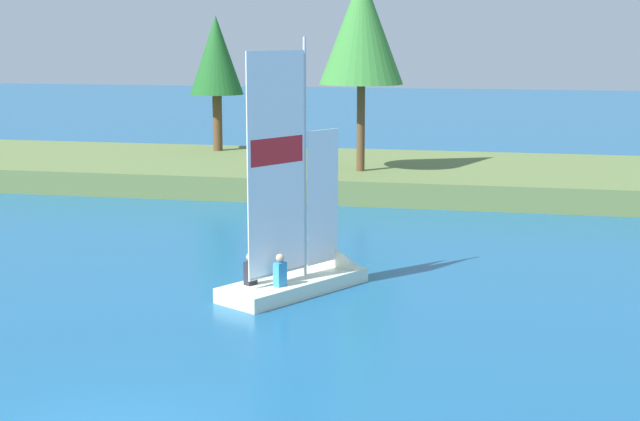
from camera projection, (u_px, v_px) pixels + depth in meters
name	position (u px, v px, depth m)	size (l,w,h in m)	color
shore_bank	(375.00, 175.00, 40.19)	(80.00, 10.13, 0.94)	#5B703D
shoreline_tree_midleft	(216.00, 56.00, 43.81)	(2.46, 2.46, 6.19)	brown
shoreline_tree_centre	(362.00, 29.00, 36.98)	(3.28, 3.28, 7.72)	brown
sailboat	(314.00, 266.00, 24.16)	(3.46, 4.61, 6.69)	silver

